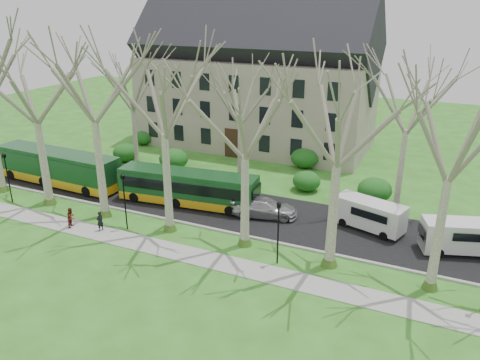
% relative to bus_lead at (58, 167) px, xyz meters
% --- Properties ---
extents(ground, '(120.00, 120.00, 0.00)m').
position_rel_bus_lead_xyz_m(ground, '(17.47, -3.93, -1.68)').
color(ground, '#33661D').
rests_on(ground, ground).
extents(sidewalk, '(70.00, 2.00, 0.06)m').
position_rel_bus_lead_xyz_m(sidewalk, '(17.47, -6.43, -1.65)').
color(sidewalk, gray).
rests_on(sidewalk, ground).
extents(road, '(80.00, 8.00, 0.06)m').
position_rel_bus_lead_xyz_m(road, '(17.47, 1.57, -1.65)').
color(road, black).
rests_on(road, ground).
extents(curb, '(80.00, 0.25, 0.14)m').
position_rel_bus_lead_xyz_m(curb, '(17.47, -2.43, -1.61)').
color(curb, '#A5A39E').
rests_on(curb, ground).
extents(building, '(26.50, 12.20, 16.00)m').
position_rel_bus_lead_xyz_m(building, '(11.47, 20.07, 6.38)').
color(building, gray).
rests_on(building, ground).
extents(tree_row_verge, '(49.00, 7.00, 14.00)m').
position_rel_bus_lead_xyz_m(tree_row_verge, '(17.47, -3.63, 5.32)').
color(tree_row_verge, gray).
rests_on(tree_row_verge, ground).
extents(tree_row_far, '(33.00, 7.00, 12.00)m').
position_rel_bus_lead_xyz_m(tree_row_far, '(16.14, 7.07, 4.32)').
color(tree_row_far, gray).
rests_on(tree_row_far, ground).
extents(lamp_row, '(36.22, 0.22, 4.30)m').
position_rel_bus_lead_xyz_m(lamp_row, '(17.47, -4.93, 0.89)').
color(lamp_row, black).
rests_on(lamp_row, ground).
extents(hedges, '(30.60, 8.60, 2.00)m').
position_rel_bus_lead_xyz_m(hedges, '(12.80, 10.07, -0.68)').
color(hedges, '#1D4C15').
rests_on(hedges, ground).
extents(bus_lead, '(13.09, 3.18, 3.25)m').
position_rel_bus_lead_xyz_m(bus_lead, '(0.00, 0.00, 0.00)').
color(bus_lead, '#13421C').
rests_on(bus_lead, road).
extents(bus_follow, '(11.98, 3.69, 2.95)m').
position_rel_bus_lead_xyz_m(bus_follow, '(13.36, 0.90, -0.15)').
color(bus_follow, '#13421C').
rests_on(bus_follow, road).
extents(sedan, '(5.51, 3.33, 1.49)m').
position_rel_bus_lead_xyz_m(sedan, '(20.10, 1.28, -0.88)').
color(sedan, '#B2B1B7').
rests_on(sedan, road).
extents(van_a, '(5.47, 3.32, 2.25)m').
position_rel_bus_lead_xyz_m(van_a, '(28.00, 2.41, -0.50)').
color(van_a, silver).
rests_on(van_a, road).
extents(van_b, '(5.61, 3.47, 2.30)m').
position_rel_bus_lead_xyz_m(van_b, '(34.35, 1.46, -0.47)').
color(van_b, silver).
rests_on(van_b, road).
extents(pedestrian_a, '(0.46, 0.61, 1.52)m').
position_rel_bus_lead_xyz_m(pedestrian_a, '(9.91, -6.06, -0.87)').
color(pedestrian_a, black).
rests_on(pedestrian_a, sidewalk).
extents(pedestrian_b, '(0.75, 0.87, 1.52)m').
position_rel_bus_lead_xyz_m(pedestrian_b, '(7.52, -6.44, -0.87)').
color(pedestrian_b, '#5F1A15').
rests_on(pedestrian_b, sidewalk).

